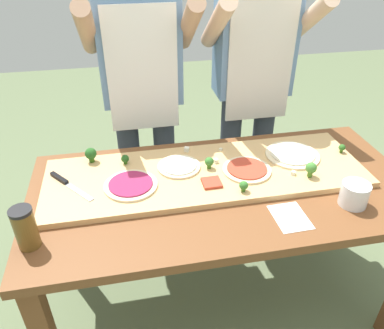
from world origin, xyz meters
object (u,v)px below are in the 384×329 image
broccoli_floret_back_left (91,154)px  broccoli_floret_center_right (125,159)px  chefs_knife (65,182)px  pizza_whole_tomato_red (247,169)px  cheese_crumble_a (187,149)px  pizza_whole_beet_magenta (131,185)px  pizza_slice_far_left (212,183)px  flour_cup (354,195)px  pizza_whole_cheese_artichoke (292,155)px  cheese_crumble_d (217,161)px  pizza_whole_white_garlic (179,166)px  recipe_note (290,217)px  broccoli_floret_front_left (209,162)px  prep_table (223,204)px  broccoli_floret_front_right (244,186)px  broccoli_floret_back_right (342,148)px  cheese_crumble_b (221,150)px  cook_left (142,83)px  sauce_jar (25,228)px  cheese_crumble_c (293,173)px  cook_right (253,75)px  broccoli_floret_back_mid (311,168)px

broccoli_floret_back_left → broccoli_floret_center_right: bearing=-17.5°
chefs_knife → pizza_whole_tomato_red: same height
cheese_crumble_a → pizza_whole_beet_magenta: bearing=-140.1°
pizza_slice_far_left → flour_cup: flour_cup is taller
pizza_whole_cheese_artichoke → broccoli_floret_center_right: bearing=173.8°
pizza_whole_beet_magenta → cheese_crumble_d: 0.41m
pizza_whole_white_garlic → cheese_crumble_a: bearing=65.8°
cheese_crumble_d → recipe_note: size_ratio=0.11×
pizza_slice_far_left → broccoli_floret_front_left: broccoli_floret_front_left is taller
pizza_whole_tomato_red → prep_table: bearing=-155.1°
broccoli_floret_back_left → prep_table: bearing=-25.4°
broccoli_floret_back_left → pizza_whole_beet_magenta: bearing=-54.2°
prep_table → cheese_crumble_d: cheese_crumble_d is taller
broccoli_floret_front_right → broccoli_floret_back_right: 0.58m
prep_table → flour_cup: bearing=-24.9°
broccoli_floret_back_right → broccoli_floret_front_left: broccoli_floret_front_left is taller
pizza_slice_far_left → cheese_crumble_b: (0.11, 0.25, 0.00)m
chefs_knife → cook_left: cook_left is taller
broccoli_floret_center_right → sauce_jar: 0.55m
pizza_whole_beet_magenta → recipe_note: (0.58, -0.28, -0.03)m
broccoli_floret_front_right → pizza_whole_white_garlic: bearing=135.7°
chefs_knife → pizza_slice_far_left: (0.60, -0.12, -0.00)m
chefs_knife → pizza_whole_beet_magenta: same height
pizza_whole_tomato_red → broccoli_floret_back_left: bearing=162.7°
cheese_crumble_c → cook_right: bearing=88.9°
pizza_whole_tomato_red → pizza_whole_cheese_artichoke: size_ratio=0.85×
pizza_slice_far_left → broccoli_floret_back_mid: 0.43m
pizza_slice_far_left → sauce_jar: (-0.69, -0.20, 0.05)m
prep_table → cook_left: bearing=114.1°
cheese_crumble_d → sauce_jar: sauce_jar is taller
prep_table → broccoli_floret_back_mid: 0.40m
prep_table → pizza_slice_far_left: pizza_slice_far_left is taller
pizza_slice_far_left → cook_right: bearing=59.4°
cheese_crumble_b → cook_right: (0.27, 0.38, 0.22)m
cook_right → pizza_whole_cheese_artichoke: bearing=-84.5°
cheese_crumble_d → pizza_whole_tomato_red: bearing=-38.9°
cook_right → pizza_whole_tomato_red: bearing=-109.4°
broccoli_floret_back_right → cheese_crumble_b: size_ratio=3.41×
pizza_whole_cheese_artichoke → cheese_crumble_b: size_ratio=20.21×
recipe_note → broccoli_floret_back_mid: bearing=49.9°
broccoli_floret_center_right → cheese_crumble_a: (0.29, 0.05, -0.01)m
broccoli_floret_front_right → cheese_crumble_b: (-0.01, 0.33, -0.02)m
chefs_knife → broccoli_floret_front_left: size_ratio=4.21×
cook_right → broccoli_floret_back_right: bearing=-60.3°
cheese_crumble_d → broccoli_floret_back_left: bearing=168.1°
prep_table → chefs_knife: chefs_knife is taller
pizza_whole_cheese_artichoke → flour_cup: flour_cup is taller
broccoli_floret_front_left → broccoli_floret_back_mid: bearing=-19.6°
chefs_knife → cheese_crumble_a: cheese_crumble_a is taller
prep_table → recipe_note: bearing=-51.7°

